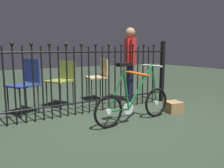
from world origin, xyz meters
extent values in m
plane|color=#273426|center=(0.00, 0.00, 0.00)|extent=(20.00, 20.00, 0.00)
cylinder|color=black|center=(-1.30, 0.64, 0.57)|extent=(0.02, 0.02, 1.14)
cylinder|color=black|center=(-1.17, 0.64, 0.57)|extent=(0.02, 0.02, 1.14)
sphere|color=black|center=(-1.17, 0.64, 1.16)|extent=(0.05, 0.05, 0.05)
cylinder|color=black|center=(-1.04, 0.64, 0.57)|extent=(0.02, 0.02, 1.14)
cylinder|color=black|center=(-0.91, 0.64, 0.57)|extent=(0.02, 0.02, 1.14)
sphere|color=black|center=(-0.91, 0.64, 1.16)|extent=(0.05, 0.05, 0.05)
cylinder|color=black|center=(-0.78, 0.64, 0.57)|extent=(0.02, 0.02, 1.14)
cylinder|color=black|center=(-0.65, 0.64, 0.57)|extent=(0.02, 0.02, 1.14)
sphere|color=black|center=(-0.65, 0.64, 1.16)|extent=(0.05, 0.05, 0.05)
cylinder|color=black|center=(-0.52, 0.64, 0.57)|extent=(0.02, 0.02, 1.14)
cylinder|color=black|center=(-0.39, 0.64, 0.57)|extent=(0.02, 0.02, 1.14)
sphere|color=black|center=(-0.39, 0.64, 1.16)|extent=(0.05, 0.05, 0.05)
cylinder|color=black|center=(-0.26, 0.64, 0.57)|extent=(0.02, 0.02, 1.14)
cylinder|color=black|center=(-0.13, 0.64, 0.57)|extent=(0.02, 0.02, 1.14)
sphere|color=black|center=(-0.13, 0.64, 1.16)|extent=(0.05, 0.05, 0.05)
cylinder|color=black|center=(0.00, 0.64, 0.57)|extent=(0.02, 0.02, 1.14)
cylinder|color=black|center=(0.13, 0.64, 0.57)|extent=(0.02, 0.02, 1.14)
sphere|color=black|center=(0.13, 0.64, 1.16)|extent=(0.05, 0.05, 0.05)
cylinder|color=black|center=(0.26, 0.64, 0.57)|extent=(0.02, 0.02, 1.14)
cylinder|color=black|center=(0.39, 0.64, 0.57)|extent=(0.02, 0.02, 1.14)
sphere|color=black|center=(0.39, 0.64, 1.16)|extent=(0.05, 0.05, 0.05)
cylinder|color=black|center=(0.52, 0.64, 0.57)|extent=(0.02, 0.02, 1.14)
cylinder|color=black|center=(0.65, 0.64, 0.57)|extent=(0.02, 0.02, 1.14)
sphere|color=black|center=(0.65, 0.64, 1.16)|extent=(0.05, 0.05, 0.05)
cylinder|color=black|center=(0.79, 0.64, 0.57)|extent=(0.02, 0.02, 1.14)
cylinder|color=black|center=(0.92, 0.64, 0.57)|extent=(0.02, 0.02, 1.14)
sphere|color=black|center=(0.92, 0.64, 1.16)|extent=(0.05, 0.05, 0.05)
cylinder|color=black|center=(1.05, 0.64, 0.57)|extent=(0.02, 0.02, 1.14)
cylinder|color=black|center=(1.18, 0.64, 0.57)|extent=(0.02, 0.02, 1.14)
sphere|color=black|center=(1.18, 0.64, 1.16)|extent=(0.05, 0.05, 0.05)
cylinder|color=black|center=(1.31, 0.64, 0.57)|extent=(0.02, 0.02, 1.14)
cylinder|color=black|center=(1.44, 0.64, 0.57)|extent=(0.02, 0.02, 1.14)
sphere|color=black|center=(1.44, 0.64, 1.16)|extent=(0.05, 0.05, 0.05)
cylinder|color=black|center=(0.00, 0.64, 0.20)|extent=(3.39, 0.03, 0.03)
cylinder|color=black|center=(0.00, 0.64, 1.04)|extent=(3.39, 0.03, 0.03)
cube|color=black|center=(1.69, 0.64, 0.62)|extent=(0.07, 0.07, 1.25)
torus|color=black|center=(-0.11, -0.17, 0.24)|extent=(0.47, 0.06, 0.47)
cylinder|color=silver|center=(-0.11, -0.17, 0.24)|extent=(0.08, 0.03, 0.08)
torus|color=black|center=(0.82, -0.13, 0.24)|extent=(0.47, 0.06, 0.47)
cylinder|color=silver|center=(0.82, -0.13, 0.24)|extent=(0.08, 0.03, 0.08)
cylinder|color=#19592D|center=(0.48, -0.14, 0.54)|extent=(0.50, 0.06, 0.65)
cylinder|color=#EA5914|center=(0.40, -0.15, 0.74)|extent=(0.49, 0.06, 0.14)
cylinder|color=#19592D|center=(0.20, -0.16, 0.51)|extent=(0.13, 0.04, 0.57)
cylinder|color=#19592D|center=(0.07, -0.16, 0.23)|extent=(0.36, 0.05, 0.04)
cylinder|color=#19592D|center=(0.02, -0.17, 0.51)|extent=(0.28, 0.04, 0.56)
cylinder|color=#19592D|center=(0.77, -0.13, 0.55)|extent=(0.14, 0.04, 0.63)
cylinder|color=silver|center=(0.71, -0.13, 0.85)|extent=(0.03, 0.03, 0.02)
cylinder|color=silver|center=(0.71, -0.13, 0.84)|extent=(0.05, 0.40, 0.03)
cylinder|color=silver|center=(0.15, -0.16, 0.82)|extent=(0.03, 0.03, 0.07)
cube|color=black|center=(0.15, -0.16, 0.88)|extent=(0.20, 0.10, 0.05)
cylinder|color=silver|center=(0.25, -0.16, 0.22)|extent=(0.18, 0.02, 0.18)
cylinder|color=black|center=(-1.06, 0.95, 0.24)|extent=(0.02, 0.02, 0.48)
cylinder|color=black|center=(-1.20, 1.26, 0.24)|extent=(0.02, 0.02, 0.48)
cylinder|color=black|center=(-0.75, 1.09, 0.24)|extent=(0.02, 0.02, 0.48)
cylinder|color=black|center=(-0.89, 1.40, 0.24)|extent=(0.02, 0.02, 0.48)
cube|color=navy|center=(-0.97, 1.17, 0.49)|extent=(0.57, 0.57, 0.03)
cube|color=navy|center=(-0.79, 1.25, 0.73)|extent=(0.19, 0.38, 0.40)
cylinder|color=black|center=(0.39, 1.33, 0.24)|extent=(0.02, 0.02, 0.48)
cylinder|color=black|center=(0.43, 1.64, 0.24)|extent=(0.02, 0.02, 0.48)
cylinder|color=black|center=(0.71, 1.29, 0.24)|extent=(0.02, 0.02, 0.48)
cylinder|color=black|center=(0.74, 1.60, 0.24)|extent=(0.02, 0.02, 0.48)
cube|color=tan|center=(0.57, 1.47, 0.49)|extent=(0.44, 0.44, 0.03)
cube|color=tan|center=(0.76, 1.44, 0.70)|extent=(0.08, 0.38, 0.36)
cylinder|color=black|center=(-0.35, 1.10, 0.24)|extent=(0.02, 0.02, 0.48)
cylinder|color=black|center=(-0.51, 1.41, 0.24)|extent=(0.02, 0.02, 0.48)
cylinder|color=black|center=(-0.04, 1.26, 0.24)|extent=(0.02, 0.02, 0.48)
cylinder|color=black|center=(-0.21, 1.57, 0.24)|extent=(0.02, 0.02, 0.48)
cube|color=olive|center=(-0.28, 1.33, 0.49)|extent=(0.59, 0.59, 0.03)
cube|color=olive|center=(-0.10, 1.43, 0.69)|extent=(0.22, 0.38, 0.34)
cylinder|color=#191E3F|center=(1.11, 0.95, 0.38)|extent=(0.11, 0.11, 0.77)
cylinder|color=#191E3F|center=(1.17, 1.10, 0.38)|extent=(0.11, 0.11, 0.77)
cube|color=red|center=(1.14, 1.02, 1.04)|extent=(0.28, 0.34, 0.54)
cylinder|color=red|center=(1.07, 0.84, 1.06)|extent=(0.08, 0.08, 0.51)
cylinder|color=red|center=(1.21, 1.21, 1.06)|extent=(0.08, 0.08, 0.51)
sphere|color=#8C6647|center=(1.14, 1.02, 1.42)|extent=(0.21, 0.21, 0.21)
cube|color=olive|center=(1.27, -0.08, 0.09)|extent=(0.31, 0.31, 0.18)
camera|label=1|loc=(-1.65, -2.74, 1.09)|focal=35.82mm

